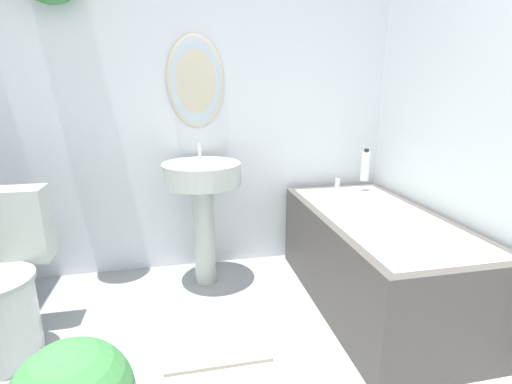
# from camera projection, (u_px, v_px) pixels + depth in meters

# --- Properties ---
(wall_back) EXTENTS (2.77, 0.37, 2.40)m
(wall_back) POSITION_uv_depth(u_px,v_px,m) (187.00, 88.00, 2.48)
(wall_back) COLOR silver
(wall_back) RESTS_ON ground_plane
(toilet) EXTENTS (0.40, 0.52, 0.80)m
(toilet) POSITION_uv_depth(u_px,v_px,m) (1.00, 287.00, 1.81)
(toilet) COLOR #B2BCB2
(toilet) RESTS_ON ground_plane
(pedestal_sink) EXTENTS (0.50, 0.50, 0.93)m
(pedestal_sink) POSITION_uv_depth(u_px,v_px,m) (203.00, 192.00, 2.38)
(pedestal_sink) COLOR #B2BCB2
(pedestal_sink) RESTS_ON ground_plane
(bathtub) EXTENTS (0.71, 1.40, 0.65)m
(bathtub) POSITION_uv_depth(u_px,v_px,m) (375.00, 258.00, 2.23)
(bathtub) COLOR #4C4742
(bathtub) RESTS_ON ground_plane
(shampoo_bottle) EXTENTS (0.06, 0.06, 0.23)m
(shampoo_bottle) POSITION_uv_depth(u_px,v_px,m) (365.00, 166.00, 2.64)
(shampoo_bottle) COLOR white
(shampoo_bottle) RESTS_ON bathtub
(bath_mat) EXTENTS (0.52, 0.42, 0.02)m
(bath_mat) POSITION_uv_depth(u_px,v_px,m) (215.00, 339.00, 1.95)
(bath_mat) COLOR #B7A88E
(bath_mat) RESTS_ON ground_plane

